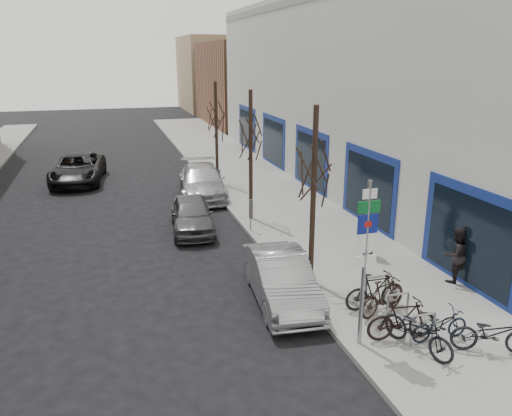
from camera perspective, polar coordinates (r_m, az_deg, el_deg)
ground at (r=12.01m, az=0.98°, el=-17.52°), size 120.00×120.00×0.00m
sidewalk_east at (r=21.88m, az=4.20°, el=-0.87°), size 5.00×70.00×0.15m
commercial_building at (r=32.40m, az=21.97°, el=12.72°), size 20.00×32.00×10.00m
brick_building_far at (r=52.01m, az=1.18°, el=14.03°), size 12.00×14.00×8.00m
tan_building_far at (r=66.52m, az=-2.53°, el=15.13°), size 13.00×12.00×9.00m
highway_sign_pole at (r=11.70m, az=12.38°, el=-5.21°), size 0.55×0.10×4.20m
bike_rack at (r=13.59m, az=15.89°, el=-10.55°), size 0.66×2.26×0.83m
tree_near at (r=14.34m, az=6.73°, el=6.08°), size 1.80×1.80×5.50m
tree_mid at (r=20.38m, az=-0.61°, el=9.47°), size 1.80×1.80×5.50m
tree_far at (r=26.64m, az=-4.61°, el=11.23°), size 1.80×1.80×5.50m
meter_front at (r=14.68m, az=5.45°, el=-6.68°), size 0.10×0.08×1.27m
meter_mid at (r=19.55m, az=-0.62°, el=-0.45°), size 0.10×0.08×1.27m
meter_back at (r=24.68m, az=-4.20°, el=3.25°), size 0.10×0.08×1.27m
bike_near_left at (r=12.53m, az=18.11°, el=-12.90°), size 1.19×2.00×1.17m
bike_near_right at (r=12.87m, az=16.35°, el=-12.08°), size 1.85×0.76×1.09m
bike_mid_curb at (r=13.16m, az=20.29°, el=-12.16°), size 1.54×0.48×0.94m
bike_mid_inner at (r=14.11m, az=13.45°, el=-9.13°), size 1.78×0.54×1.08m
bike_far_curb at (r=13.09m, az=25.43°, el=-12.49°), size 1.93×1.29×1.14m
bike_far_inner at (r=13.92m, az=14.34°, el=-9.70°), size 1.77×1.06×1.03m
parked_car_front at (r=14.38m, az=2.87°, el=-8.06°), size 1.88×4.42×1.42m
parked_car_mid at (r=20.16m, az=-7.33°, el=-0.74°), size 2.02×4.17×1.37m
parked_car_back at (r=25.02m, az=-6.18°, el=3.04°), size 2.76×5.52×1.54m
lane_car at (r=29.43m, az=-19.68°, el=4.28°), size 3.14×5.83×1.55m
pedestrian_near at (r=17.49m, az=12.78°, el=-2.91°), size 0.67×0.52×1.62m
pedestrian_far at (r=16.31m, az=21.86°, el=-4.95°), size 0.68×0.48×1.77m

